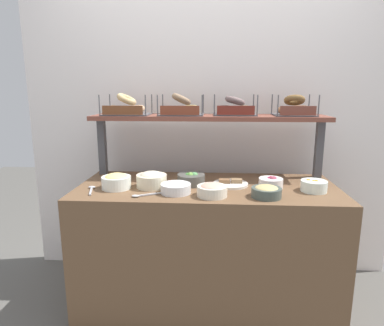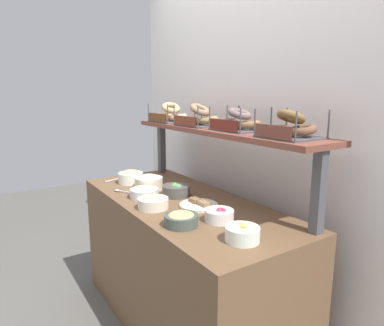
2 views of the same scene
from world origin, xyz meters
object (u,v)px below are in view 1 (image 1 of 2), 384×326
(serving_spoon_by_edge, at_px, (142,195))
(bagel_basket_poppy, at_px, (234,108))
(bowl_hummus, at_px, (266,191))
(bagel_basket_plain, at_px, (127,108))
(bowl_beet_salad, at_px, (271,182))
(serving_plate_white, at_px, (230,183))
(bagel_basket_everything, at_px, (181,108))
(serving_spoon_near_plate, at_px, (91,189))
(bagel_basket_cinnamon_raisin, at_px, (294,108))
(bowl_fruit_salad, at_px, (314,186))
(bowl_egg_salad, at_px, (116,181))
(bowl_veggie_mix, at_px, (191,179))
(bowl_potato_salad, at_px, (152,179))
(bowl_lox_spread, at_px, (212,190))
(bowl_cream_cheese, at_px, (176,187))

(serving_spoon_by_edge, distance_m, bagel_basket_poppy, 0.90)
(bowl_hummus, bearing_deg, bagel_basket_plain, 153.20)
(bowl_beet_salad, xyz_separation_m, serving_plate_white, (-0.25, 0.04, -0.02))
(bagel_basket_everything, height_order, bagel_basket_poppy, bagel_basket_everything)
(serving_spoon_near_plate, distance_m, bagel_basket_cinnamon_raisin, 1.43)
(bowl_hummus, bearing_deg, bagel_basket_poppy, 108.24)
(bowl_fruit_salad, height_order, serving_plate_white, bowl_fruit_salad)
(serving_spoon_by_edge, relative_size, bagel_basket_everything, 0.55)
(bowl_egg_salad, bearing_deg, bagel_basket_cinnamon_raisin, 17.78)
(bowl_veggie_mix, distance_m, serving_spoon_near_plate, 0.62)
(bagel_basket_everything, xyz_separation_m, bagel_basket_poppy, (0.37, 0.03, -0.00))
(bowl_egg_salad, xyz_separation_m, bowl_hummus, (0.91, -0.12, -0.01))
(bagel_basket_everything, bearing_deg, bagel_basket_cinnamon_raisin, 0.98)
(bowl_potato_salad, relative_size, bagel_basket_everything, 0.63)
(bowl_fruit_salad, distance_m, bowl_veggie_mix, 0.76)
(bowl_veggie_mix, relative_size, bagel_basket_cinnamon_raisin, 0.63)
(serving_plate_white, bearing_deg, bagel_basket_cinnamon_raisin, 29.76)
(bowl_egg_salad, bearing_deg, bowl_potato_salad, 11.24)
(bowl_lox_spread, bearing_deg, bowl_veggie_mix, 120.55)
(bowl_veggie_mix, relative_size, bagel_basket_everything, 0.59)
(bowl_hummus, height_order, serving_plate_white, bowl_hummus)
(bowl_beet_salad, bearing_deg, bagel_basket_poppy, 126.14)
(serving_spoon_near_plate, bearing_deg, bowl_beet_salad, 6.39)
(serving_spoon_by_edge, distance_m, bagel_basket_cinnamon_raisin, 1.18)
(bowl_fruit_salad, distance_m, serving_spoon_near_plate, 1.35)
(bowl_veggie_mix, relative_size, bagel_basket_plain, 0.56)
(bagel_basket_poppy, bearing_deg, bowl_beet_salad, -53.86)
(bagel_basket_cinnamon_raisin, bearing_deg, bowl_potato_salad, -160.77)
(bowl_hummus, bearing_deg, bowl_egg_salad, 172.70)
(serving_spoon_by_edge, height_order, bagel_basket_plain, bagel_basket_plain)
(bowl_cream_cheese, bearing_deg, bowl_lox_spread, -11.86)
(bowl_cream_cheese, distance_m, bowl_potato_salad, 0.20)
(bowl_fruit_salad, relative_size, bowl_potato_salad, 0.82)
(serving_plate_white, bearing_deg, bowl_hummus, -50.87)
(bagel_basket_everything, bearing_deg, bagel_basket_plain, -178.86)
(bowl_potato_salad, distance_m, serving_spoon_by_edge, 0.20)
(serving_plate_white, bearing_deg, serving_spoon_by_edge, -152.71)
(bowl_fruit_salad, relative_size, bagel_basket_everything, 0.51)
(bowl_potato_salad, bearing_deg, bowl_cream_cheese, -34.26)
(bowl_veggie_mix, height_order, bowl_cream_cheese, bowl_veggie_mix)
(bagel_basket_poppy, bearing_deg, serving_spoon_by_edge, -135.98)
(bowl_cream_cheese, distance_m, bagel_basket_poppy, 0.73)
(bowl_cream_cheese, bearing_deg, bagel_basket_plain, 132.96)
(bowl_egg_salad, height_order, serving_plate_white, bowl_egg_salad)
(bagel_basket_plain, bearing_deg, bowl_hummus, -26.80)
(bowl_egg_salad, xyz_separation_m, serving_plate_white, (0.71, 0.12, -0.04))
(bowl_lox_spread, height_order, bowl_hummus, bowl_lox_spread)
(serving_spoon_near_plate, height_order, bagel_basket_plain, bagel_basket_plain)
(bowl_fruit_salad, relative_size, serving_spoon_by_edge, 0.94)
(bagel_basket_everything, bearing_deg, serving_spoon_near_plate, -142.53)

